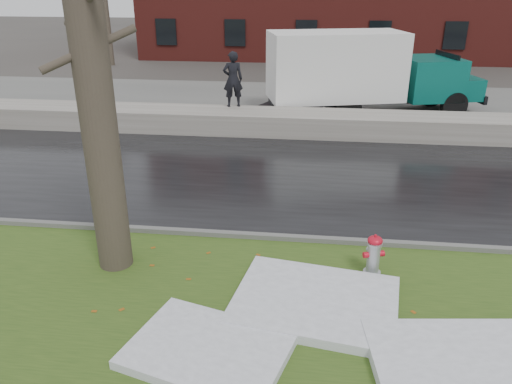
# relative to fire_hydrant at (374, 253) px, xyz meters

# --- Properties ---
(ground) EXTENTS (120.00, 120.00, 0.00)m
(ground) POSITION_rel_fire_hydrant_xyz_m (-1.69, 0.10, -0.47)
(ground) COLOR #47423D
(ground) RESTS_ON ground
(verge) EXTENTS (60.00, 4.50, 0.04)m
(verge) POSITION_rel_fire_hydrant_xyz_m (-1.69, -1.15, -0.45)
(verge) COLOR #2E4A18
(verge) RESTS_ON ground
(road) EXTENTS (60.00, 7.00, 0.03)m
(road) POSITION_rel_fire_hydrant_xyz_m (-1.69, 4.60, -0.45)
(road) COLOR black
(road) RESTS_ON ground
(parking_lot) EXTENTS (60.00, 9.00, 0.03)m
(parking_lot) POSITION_rel_fire_hydrant_xyz_m (-1.69, 13.10, -0.45)
(parking_lot) COLOR slate
(parking_lot) RESTS_ON ground
(curb) EXTENTS (60.00, 0.15, 0.14)m
(curb) POSITION_rel_fire_hydrant_xyz_m (-1.69, 1.10, -0.40)
(curb) COLOR slate
(curb) RESTS_ON ground
(snowbank) EXTENTS (60.00, 1.60, 0.75)m
(snowbank) POSITION_rel_fire_hydrant_xyz_m (-1.69, 8.80, -0.09)
(snowbank) COLOR #A39D95
(snowbank) RESTS_ON ground
(bg_tree_left) EXTENTS (1.40, 1.62, 6.50)m
(bg_tree_left) POSITION_rel_fire_hydrant_xyz_m (-13.69, 22.10, 2.86)
(bg_tree_left) COLOR brown
(bg_tree_left) RESTS_ON ground
(bg_tree_center) EXTENTS (1.40, 1.62, 6.50)m
(bg_tree_center) POSITION_rel_fire_hydrant_xyz_m (-7.69, 26.10, 2.86)
(bg_tree_center) COLOR brown
(bg_tree_center) RESTS_ON ground
(fire_hydrant) EXTENTS (0.40, 0.37, 0.80)m
(fire_hydrant) POSITION_rel_fire_hydrant_xyz_m (0.00, 0.00, 0.00)
(fire_hydrant) COLOR #A9ACB1
(fire_hydrant) RESTS_ON verge
(tree) EXTENTS (1.38, 1.61, 7.60)m
(tree) POSITION_rel_fire_hydrant_xyz_m (-4.73, -0.19, 3.40)
(tree) COLOR brown
(tree) RESTS_ON verge
(box_truck) EXTENTS (9.53, 4.16, 3.16)m
(box_truck) POSITION_rel_fire_hydrant_xyz_m (0.51, 11.63, 1.20)
(box_truck) COLOR black
(box_truck) RESTS_ON ground
(worker) EXTENTS (0.80, 0.64, 1.92)m
(worker) POSITION_rel_fire_hydrant_xyz_m (-4.04, 9.40, 1.24)
(worker) COLOR black
(worker) RESTS_ON snowbank
(snow_patch_near) EXTENTS (2.89, 2.39, 0.16)m
(snow_patch_near) POSITION_rel_fire_hydrant_xyz_m (-1.00, -1.08, -0.35)
(snow_patch_near) COLOR white
(snow_patch_near) RESTS_ON verge
(snow_patch_far) EXTENTS (2.56, 2.15, 0.14)m
(snow_patch_far) POSITION_rel_fire_hydrant_xyz_m (-2.51, -2.40, -0.36)
(snow_patch_far) COLOR white
(snow_patch_far) RESTS_ON verge
(snow_patch_side) EXTENTS (2.99, 2.12, 0.18)m
(snow_patch_side) POSITION_rel_fire_hydrant_xyz_m (1.18, -2.30, -0.34)
(snow_patch_side) COLOR white
(snow_patch_side) RESTS_ON verge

